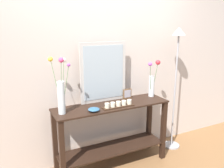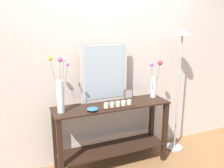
# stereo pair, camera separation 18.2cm
# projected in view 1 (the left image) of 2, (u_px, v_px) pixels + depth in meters

# --- Properties ---
(ground_plane) EXTENTS (7.00, 6.00, 0.02)m
(ground_plane) POSITION_uv_depth(u_px,v_px,m) (112.00, 165.00, 3.08)
(ground_plane) COLOR brown
(wall_back) EXTENTS (6.40, 0.08, 2.70)m
(wall_back) POSITION_uv_depth(u_px,v_px,m) (101.00, 58.00, 3.02)
(wall_back) COLOR beige
(wall_back) RESTS_ON ground
(console_table) EXTENTS (1.44, 0.40, 0.82)m
(console_table) POSITION_uv_depth(u_px,v_px,m) (112.00, 128.00, 2.95)
(console_table) COLOR black
(console_table) RESTS_ON ground
(mirror_leaning) EXTENTS (0.61, 0.03, 0.74)m
(mirror_leaning) POSITION_uv_depth(u_px,v_px,m) (103.00, 72.00, 2.91)
(mirror_leaning) COLOR #B7B2AD
(mirror_leaning) RESTS_ON console_table
(tall_vase_left) EXTENTS (0.20, 0.19, 0.62)m
(tall_vase_left) POSITION_uv_depth(u_px,v_px,m) (61.00, 91.00, 2.53)
(tall_vase_left) COLOR silver
(tall_vase_left) RESTS_ON console_table
(vase_right) EXTENTS (0.21, 0.16, 0.50)m
(vase_right) POSITION_uv_depth(u_px,v_px,m) (152.00, 82.00, 3.14)
(vase_right) COLOR silver
(vase_right) RESTS_ON console_table
(candle_tray) EXTENTS (0.39, 0.09, 0.07)m
(candle_tray) POSITION_uv_depth(u_px,v_px,m) (118.00, 105.00, 2.78)
(candle_tray) COLOR #382316
(candle_tray) RESTS_ON console_table
(picture_frame_small) EXTENTS (0.12, 0.01, 0.12)m
(picture_frame_small) POSITION_uv_depth(u_px,v_px,m) (127.00, 94.00, 3.10)
(picture_frame_small) COLOR brown
(picture_frame_small) RESTS_ON console_table
(decorative_bowl) EXTENTS (0.13, 0.13, 0.04)m
(decorative_bowl) POSITION_uv_depth(u_px,v_px,m) (94.00, 109.00, 2.64)
(decorative_bowl) COLOR #2D5B84
(decorative_bowl) RESTS_ON console_table
(floor_lamp) EXTENTS (0.24, 0.24, 1.73)m
(floor_lamp) POSITION_uv_depth(u_px,v_px,m) (176.00, 69.00, 3.25)
(floor_lamp) COLOR #9E9EA3
(floor_lamp) RESTS_ON ground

